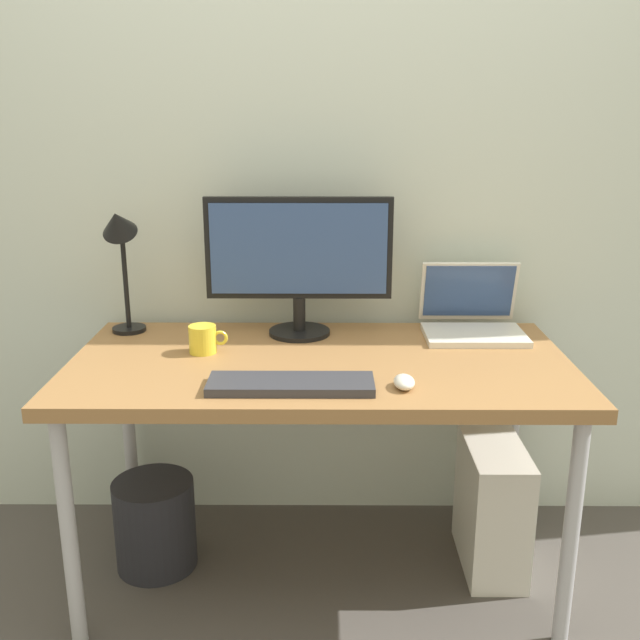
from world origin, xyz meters
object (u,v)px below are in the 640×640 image
(monitor, at_px, (299,257))
(desk, at_px, (320,378))
(mouse, at_px, (404,382))
(keyboard, at_px, (291,384))
(desk_lamp, at_px, (120,242))
(computer_tower, at_px, (492,506))
(coffee_mug, at_px, (203,339))
(wastebasket, at_px, (155,524))
(laptop, at_px, (472,316))

(monitor, bearing_deg, desk, -74.17)
(desk, bearing_deg, mouse, -45.82)
(monitor, distance_m, keyboard, 0.54)
(desk_lamp, xyz_separation_m, computer_tower, (1.19, -0.18, -0.83))
(keyboard, relative_size, coffee_mug, 3.72)
(monitor, bearing_deg, wastebasket, -157.05)
(monitor, distance_m, computer_tower, 1.02)
(laptop, xyz_separation_m, mouse, (-0.27, -0.49, -0.04))
(desk_lamp, height_order, computer_tower, desk_lamp)
(monitor, relative_size, laptop, 1.86)
(desk, bearing_deg, desk_lamp, 159.04)
(keyboard, bearing_deg, desk, 72.21)
(laptop, height_order, desk_lamp, desk_lamp)
(monitor, distance_m, wastebasket, 0.98)
(keyboard, bearing_deg, mouse, 0.92)
(wastebasket, bearing_deg, computer_tower, 0.74)
(computer_tower, bearing_deg, monitor, 163.62)
(desk_lamp, distance_m, coffee_mug, 0.43)
(desk, distance_m, desk_lamp, 0.77)
(wastebasket, bearing_deg, desk, -4.83)
(laptop, height_order, keyboard, laptop)
(computer_tower, bearing_deg, desk_lamp, 171.21)
(mouse, bearing_deg, monitor, 121.74)
(keyboard, height_order, computer_tower, keyboard)
(monitor, relative_size, wastebasket, 1.98)
(laptop, relative_size, coffee_mug, 2.70)
(desk, distance_m, computer_tower, 0.73)
(coffee_mug, bearing_deg, monitor, 33.28)
(laptop, bearing_deg, mouse, -118.94)
(desk_lamp, bearing_deg, monitor, -0.06)
(coffee_mug, distance_m, wastebasket, 0.65)
(desk_lamp, height_order, coffee_mug, desk_lamp)
(computer_tower, bearing_deg, mouse, -138.88)
(keyboard, bearing_deg, desk_lamp, 139.48)
(monitor, relative_size, keyboard, 1.35)
(mouse, relative_size, computer_tower, 0.21)
(desk, relative_size, computer_tower, 3.51)
(keyboard, bearing_deg, wastebasket, 148.64)
(laptop, bearing_deg, keyboard, -139.00)
(desk, xyz_separation_m, laptop, (0.50, 0.26, 0.12))
(computer_tower, height_order, wastebasket, computer_tower)
(desk, height_order, keyboard, keyboard)
(monitor, relative_size, coffee_mug, 5.02)
(coffee_mug, height_order, wastebasket, coffee_mug)
(computer_tower, bearing_deg, keyboard, -154.99)
(monitor, relative_size, mouse, 6.61)
(wastebasket, bearing_deg, keyboard, -31.36)
(monitor, relative_size, computer_tower, 1.42)
(wastebasket, bearing_deg, mouse, -19.95)
(laptop, distance_m, keyboard, 0.76)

